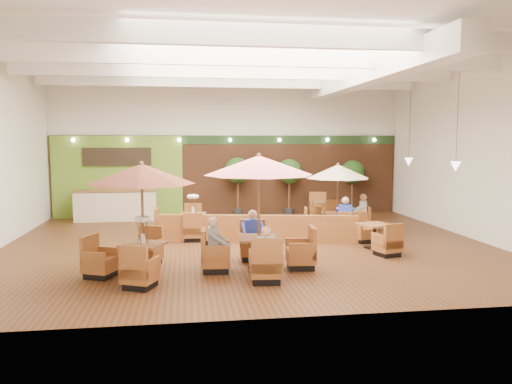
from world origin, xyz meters
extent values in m
plane|color=#381E0F|center=(0.00, 0.00, 0.00)|extent=(14.00, 14.00, 0.00)
cube|color=silver|center=(0.00, 6.00, 2.75)|extent=(14.00, 0.04, 5.50)
cube|color=silver|center=(0.00, -6.00, 2.75)|extent=(14.00, 0.04, 5.50)
cube|color=silver|center=(7.00, 0.00, 2.75)|extent=(0.04, 12.00, 5.50)
cube|color=white|center=(0.00, 0.00, 5.50)|extent=(14.00, 12.00, 0.04)
cube|color=brown|center=(0.00, 5.94, 1.60)|extent=(13.90, 0.10, 3.20)
cube|color=#1E3819|center=(0.00, 5.93, 3.05)|extent=(13.90, 0.12, 0.35)
cube|color=olive|center=(-4.40, 5.88, 1.60)|extent=(5.00, 0.08, 3.20)
cube|color=black|center=(-4.40, 5.80, 2.40)|extent=(2.60, 0.08, 0.70)
cube|color=white|center=(3.50, 0.00, 4.95)|extent=(0.60, 11.00, 0.60)
cube|color=white|center=(0.00, -4.00, 5.15)|extent=(13.60, 0.12, 0.45)
cube|color=white|center=(0.00, -1.30, 5.15)|extent=(13.60, 0.12, 0.45)
cube|color=white|center=(0.00, 1.30, 5.15)|extent=(13.60, 0.12, 0.45)
cube|color=white|center=(0.00, 4.00, 5.15)|extent=(13.60, 0.12, 0.45)
cylinder|color=black|center=(5.80, -1.00, 3.90)|extent=(0.01, 0.01, 3.20)
cone|color=white|center=(5.80, -1.00, 2.30)|extent=(0.28, 0.28, 0.28)
cylinder|color=black|center=(5.80, 2.00, 3.90)|extent=(0.01, 0.01, 3.20)
cone|color=white|center=(5.80, 2.00, 2.30)|extent=(0.28, 0.28, 0.28)
sphere|color=#FFEAC6|center=(-6.00, 5.70, 3.05)|extent=(0.14, 0.14, 0.14)
sphere|color=#FFEAC6|center=(-4.00, 5.70, 3.05)|extent=(0.14, 0.14, 0.14)
sphere|color=#FFEAC6|center=(-2.00, 5.70, 3.05)|extent=(0.14, 0.14, 0.14)
sphere|color=#FFEAC6|center=(0.00, 5.70, 3.05)|extent=(0.14, 0.14, 0.14)
sphere|color=#FFEAC6|center=(2.00, 5.70, 3.05)|extent=(0.14, 0.14, 0.14)
sphere|color=#FFEAC6|center=(4.00, 5.70, 3.05)|extent=(0.14, 0.14, 0.14)
sphere|color=#FFEAC6|center=(6.00, 5.70, 3.05)|extent=(0.14, 0.14, 0.14)
cube|color=beige|center=(-4.40, 5.10, 0.55)|extent=(3.00, 0.70, 1.10)
cube|color=brown|center=(-4.40, 5.10, 1.15)|extent=(3.00, 0.75, 0.06)
cube|color=brown|center=(0.34, 0.36, 0.41)|extent=(5.88, 1.23, 0.82)
cube|color=brown|center=(-2.75, -2.93, 0.72)|extent=(1.11, 1.11, 0.06)
cylinder|color=black|center=(-2.75, -2.93, 0.37)|extent=(0.10, 0.10, 0.66)
cube|color=black|center=(-2.75, -2.93, 0.02)|extent=(0.59, 0.59, 0.04)
cube|color=brown|center=(-2.75, -3.88, 0.30)|extent=(0.81, 0.81, 0.32)
cube|color=brown|center=(-2.64, -4.11, 0.60)|extent=(0.60, 0.34, 0.70)
cube|color=brown|center=(-3.01, -3.76, 0.50)|extent=(0.29, 0.53, 0.28)
cube|color=brown|center=(-2.48, -3.99, 0.50)|extent=(0.29, 0.53, 0.28)
cube|color=black|center=(-2.75, -3.88, 0.07)|extent=(0.72, 0.72, 0.14)
cube|color=brown|center=(-2.75, -1.99, 0.30)|extent=(0.81, 0.81, 0.32)
cube|color=brown|center=(-2.85, -1.75, 0.60)|extent=(0.60, 0.34, 0.70)
cube|color=brown|center=(-2.48, -2.11, 0.50)|extent=(0.29, 0.53, 0.28)
cube|color=brown|center=(-3.01, -1.87, 0.50)|extent=(0.29, 0.53, 0.28)
cube|color=black|center=(-2.75, -1.99, 0.07)|extent=(0.72, 0.72, 0.14)
cube|color=brown|center=(-3.69, -2.93, 0.30)|extent=(0.81, 0.81, 0.32)
cube|color=brown|center=(-3.45, -2.83, 0.60)|extent=(0.34, 0.60, 0.70)
cube|color=brown|center=(-3.57, -2.67, 0.50)|extent=(0.53, 0.29, 0.28)
cube|color=brown|center=(-3.81, -3.20, 0.50)|extent=(0.53, 0.29, 0.28)
cube|color=black|center=(-3.69, -2.93, 0.07)|extent=(0.72, 0.72, 0.14)
cylinder|color=brown|center=(-2.75, -2.93, 1.24)|extent=(0.06, 0.06, 2.49)
cone|color=#4E2317|center=(-2.75, -2.93, 2.31)|extent=(2.39, 2.39, 0.45)
sphere|color=brown|center=(-2.75, -2.93, 2.54)|extent=(0.10, 0.10, 0.10)
cylinder|color=silver|center=(-2.75, -2.93, 0.86)|extent=(0.10, 0.10, 0.22)
cube|color=brown|center=(-0.11, -2.82, 0.76)|extent=(0.97, 0.97, 0.06)
cylinder|color=black|center=(-0.11, -2.82, 0.39)|extent=(0.11, 0.11, 0.70)
cube|color=black|center=(-0.11, -2.82, 0.02)|extent=(0.51, 0.51, 0.04)
cube|color=brown|center=(-0.11, -3.83, 0.32)|extent=(0.71, 0.71, 0.34)
cube|color=brown|center=(-0.09, -4.10, 0.64)|extent=(0.66, 0.16, 0.74)
cube|color=brown|center=(-0.41, -3.81, 0.53)|extent=(0.13, 0.59, 0.30)
cube|color=brown|center=(0.20, -3.85, 0.53)|extent=(0.13, 0.59, 0.30)
cube|color=black|center=(-0.11, -3.83, 0.07)|extent=(0.63, 0.63, 0.15)
cube|color=brown|center=(-0.11, -1.81, 0.32)|extent=(0.71, 0.71, 0.34)
cube|color=brown|center=(-0.13, -1.54, 0.64)|extent=(0.66, 0.16, 0.74)
cube|color=brown|center=(0.20, -1.84, 0.53)|extent=(0.13, 0.59, 0.30)
cube|color=brown|center=(-0.41, -1.79, 0.53)|extent=(0.13, 0.59, 0.30)
cube|color=black|center=(-0.11, -1.81, 0.07)|extent=(0.63, 0.63, 0.15)
cube|color=brown|center=(-1.12, -2.82, 0.32)|extent=(0.71, 0.71, 0.34)
cube|color=brown|center=(-0.84, -2.80, 0.64)|extent=(0.16, 0.66, 0.74)
cube|color=brown|center=(-1.09, -2.52, 0.53)|extent=(0.59, 0.13, 0.30)
cube|color=brown|center=(-1.14, -3.13, 0.53)|extent=(0.59, 0.13, 0.30)
cube|color=black|center=(-1.12, -2.82, 0.07)|extent=(0.63, 0.63, 0.15)
cube|color=brown|center=(0.90, -2.82, 0.32)|extent=(0.71, 0.71, 0.34)
cube|color=brown|center=(0.63, -2.84, 0.64)|extent=(0.16, 0.66, 0.74)
cube|color=brown|center=(0.88, -3.13, 0.53)|extent=(0.59, 0.13, 0.30)
cube|color=brown|center=(0.92, -2.52, 0.53)|extent=(0.59, 0.13, 0.30)
cube|color=black|center=(0.90, -2.82, 0.07)|extent=(0.63, 0.63, 0.15)
cylinder|color=brown|center=(-0.11, -2.82, 1.33)|extent=(0.06, 0.06, 2.65)
cone|color=#E87270|center=(-0.11, -2.82, 2.47)|extent=(2.55, 2.55, 0.45)
sphere|color=brown|center=(-0.11, -2.82, 2.70)|extent=(0.10, 0.10, 0.10)
cube|color=brown|center=(3.17, 1.62, 0.63)|extent=(0.88, 0.88, 0.05)
cylinder|color=black|center=(3.17, 1.62, 0.33)|extent=(0.09, 0.09, 0.58)
cube|color=black|center=(3.17, 1.62, 0.02)|extent=(0.47, 0.47, 0.04)
cube|color=brown|center=(3.17, 0.78, 0.26)|extent=(0.64, 0.64, 0.28)
cube|color=brown|center=(3.22, 0.56, 0.53)|extent=(0.55, 0.19, 0.62)
cube|color=brown|center=(2.92, 0.83, 0.44)|extent=(0.16, 0.49, 0.25)
cube|color=brown|center=(3.43, 0.73, 0.44)|extent=(0.16, 0.49, 0.25)
cube|color=black|center=(3.17, 0.78, 0.06)|extent=(0.57, 0.57, 0.12)
cube|color=brown|center=(3.17, 2.46, 0.26)|extent=(0.64, 0.64, 0.28)
cube|color=brown|center=(3.13, 2.68, 0.53)|extent=(0.55, 0.19, 0.62)
cube|color=brown|center=(3.43, 2.41, 0.44)|extent=(0.16, 0.49, 0.25)
cube|color=brown|center=(2.92, 2.51, 0.44)|extent=(0.16, 0.49, 0.25)
cube|color=black|center=(3.17, 2.46, 0.06)|extent=(0.57, 0.57, 0.12)
cube|color=brown|center=(2.34, 1.62, 0.26)|extent=(0.64, 0.64, 0.28)
cube|color=brown|center=(2.56, 1.66, 0.53)|extent=(0.19, 0.55, 0.62)
cube|color=brown|center=(2.39, 1.87, 0.44)|extent=(0.49, 0.16, 0.25)
cube|color=brown|center=(2.29, 1.37, 0.44)|extent=(0.49, 0.16, 0.25)
cube|color=black|center=(2.34, 1.62, 0.06)|extent=(0.57, 0.57, 0.12)
cube|color=brown|center=(4.01, 1.62, 0.26)|extent=(0.64, 0.64, 0.28)
cube|color=brown|center=(3.79, 1.57, 0.53)|extent=(0.19, 0.55, 0.62)
cube|color=brown|center=(3.96, 1.37, 0.44)|extent=(0.49, 0.16, 0.25)
cube|color=brown|center=(4.06, 1.87, 0.44)|extent=(0.49, 0.16, 0.25)
cube|color=black|center=(4.01, 1.62, 0.06)|extent=(0.57, 0.57, 0.12)
cylinder|color=brown|center=(3.17, 1.62, 1.10)|extent=(0.06, 0.06, 2.20)
cone|color=tan|center=(3.17, 1.62, 2.02)|extent=(2.11, 2.11, 0.45)
sphere|color=brown|center=(3.17, 1.62, 2.25)|extent=(0.10, 0.10, 0.10)
cube|color=brown|center=(-1.57, 1.73, 0.68)|extent=(0.87, 0.87, 0.06)
cylinder|color=black|center=(-1.57, 1.73, 0.35)|extent=(0.09, 0.09, 0.62)
cube|color=black|center=(-1.57, 1.73, 0.02)|extent=(0.46, 0.46, 0.04)
cube|color=brown|center=(-1.57, 0.83, 0.28)|extent=(0.64, 0.64, 0.30)
cube|color=brown|center=(-1.54, 0.59, 0.56)|extent=(0.59, 0.15, 0.66)
cube|color=brown|center=(-1.84, 0.86, 0.47)|extent=(0.12, 0.52, 0.26)
cube|color=brown|center=(-1.29, 0.81, 0.47)|extent=(0.12, 0.52, 0.26)
cube|color=black|center=(-1.57, 0.83, 0.07)|extent=(0.56, 0.56, 0.13)
cube|color=brown|center=(-1.57, 2.62, 0.28)|extent=(0.64, 0.64, 0.30)
cube|color=brown|center=(-1.59, 2.86, 0.56)|extent=(0.59, 0.15, 0.66)
cube|color=brown|center=(-1.29, 2.59, 0.47)|extent=(0.12, 0.52, 0.26)
cube|color=brown|center=(-1.84, 2.64, 0.47)|extent=(0.12, 0.52, 0.26)
cube|color=black|center=(-1.57, 2.62, 0.07)|extent=(0.56, 0.56, 0.13)
cube|color=brown|center=(-2.46, 1.73, 0.28)|extent=(0.64, 0.64, 0.30)
cube|color=brown|center=(-2.21, 1.75, 0.56)|extent=(0.15, 0.59, 0.66)
cube|color=brown|center=(-2.43, 2.00, 0.47)|extent=(0.52, 0.12, 0.26)
cube|color=brown|center=(-2.48, 1.45, 0.47)|extent=(0.52, 0.12, 0.26)
cube|color=black|center=(-2.46, 1.73, 0.07)|extent=(0.56, 0.56, 0.13)
cylinder|color=silver|center=(-1.57, 1.73, 0.81)|extent=(0.10, 0.10, 0.22)
cube|color=brown|center=(3.47, -0.96, 0.68)|extent=(1.00, 1.00, 0.06)
cylinder|color=black|center=(3.47, -0.96, 0.35)|extent=(0.09, 0.09, 0.62)
cube|color=black|center=(3.47, -0.96, 0.02)|extent=(0.53, 0.53, 0.04)
cube|color=brown|center=(3.47, -1.86, 0.28)|extent=(0.73, 0.73, 0.30)
cube|color=brown|center=(3.39, -2.10, 0.57)|extent=(0.59, 0.26, 0.66)
cube|color=brown|center=(3.20, -1.94, 0.47)|extent=(0.22, 0.52, 0.26)
cube|color=brown|center=(3.73, -1.78, 0.47)|extent=(0.22, 0.52, 0.26)
cube|color=black|center=(3.47, -1.86, 0.07)|extent=(0.65, 0.65, 0.13)
cube|color=brown|center=(3.47, -0.07, 0.28)|extent=(0.73, 0.73, 0.30)
cube|color=brown|center=(3.54, 0.17, 0.57)|extent=(0.59, 0.26, 0.66)
cube|color=brown|center=(3.73, 0.01, 0.47)|extent=(0.22, 0.52, 0.26)
cube|color=brown|center=(3.20, -0.15, 0.47)|extent=(0.22, 0.52, 0.26)
cube|color=black|center=(3.47, -0.07, 0.07)|extent=(0.65, 0.65, 0.13)
cube|color=brown|center=(3.31, 3.45, 0.77)|extent=(1.04, 1.04, 0.06)
cylinder|color=black|center=(3.31, 3.45, 0.39)|extent=(0.11, 0.11, 0.70)
cube|color=black|center=(3.31, 3.45, 0.02)|extent=(0.55, 0.55, 0.04)
cube|color=brown|center=(3.31, 2.44, 0.32)|extent=(0.76, 0.76, 0.34)
cube|color=brown|center=(3.35, 2.17, 0.64)|extent=(0.67, 0.21, 0.75)
cube|color=brown|center=(3.00, 2.49, 0.53)|extent=(0.18, 0.59, 0.30)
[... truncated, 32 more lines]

